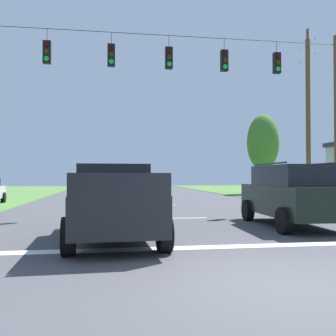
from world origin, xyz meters
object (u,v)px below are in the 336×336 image
object	(u,v)px
overhead_signal_span	(166,106)
pickup_truck	(113,202)
suv_black	(293,194)
tree_roadside_left	(263,143)
utility_pole_mid_right	(308,115)

from	to	relation	value
overhead_signal_span	pickup_truck	size ratio (longest dim) A/B	3.03
suv_black	pickup_truck	bearing A→B (deg)	-164.00
suv_black	tree_roadside_left	bearing A→B (deg)	69.70
utility_pole_mid_right	tree_roadside_left	size ratio (longest dim) A/B	1.48
tree_roadside_left	suv_black	bearing A→B (deg)	-110.30
pickup_truck	tree_roadside_left	size ratio (longest dim) A/B	0.76
suv_black	utility_pole_mid_right	size ratio (longest dim) A/B	0.46
suv_black	tree_roadside_left	xyz separation A→B (m)	(7.80, 21.07, 3.57)
pickup_truck	utility_pole_mid_right	size ratio (longest dim) A/B	0.51
overhead_signal_span	tree_roadside_left	world-z (taller)	overhead_signal_span
overhead_signal_span	pickup_truck	world-z (taller)	overhead_signal_span
overhead_signal_span	suv_black	distance (m)	6.91
suv_black	tree_roadside_left	size ratio (longest dim) A/B	0.68
utility_pole_mid_right	pickup_truck	bearing A→B (deg)	-135.53
pickup_truck	tree_roadside_left	xyz separation A→B (m)	(13.61, 22.74, 3.67)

